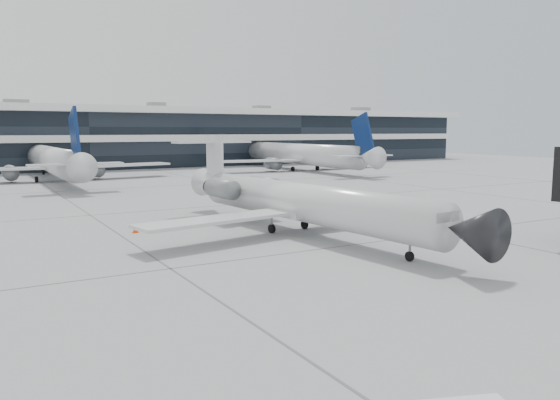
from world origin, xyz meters
TOP-DOWN VIEW (x-y plane):
  - ground at (0.00, 0.00)m, footprint 220.00×220.00m
  - terminal at (0.00, 82.00)m, footprint 170.00×22.00m
  - bg_jet_center at (-8.00, 55.00)m, footprint 32.00×40.00m
  - bg_jet_right at (32.00, 55.00)m, footprint 32.00×40.00m
  - regional_jet at (0.57, 4.89)m, footprint 22.65×28.29m
  - traffic_cone at (-8.87, 10.56)m, footprint 0.53×0.53m

SIDE VIEW (x-z plane):
  - ground at x=0.00m, z-range 0.00..0.00m
  - bg_jet_center at x=-8.00m, z-range -4.80..4.80m
  - bg_jet_right at x=32.00m, z-range -4.80..4.80m
  - traffic_cone at x=-8.87m, z-range -0.02..0.59m
  - regional_jet at x=0.57m, z-range -1.03..5.50m
  - terminal at x=0.00m, z-range 0.00..10.00m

